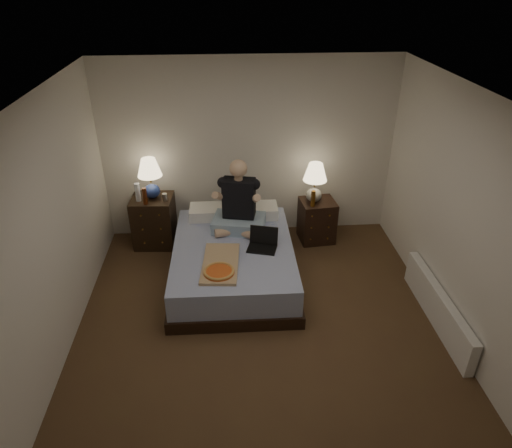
{
  "coord_description": "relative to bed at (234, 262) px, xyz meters",
  "views": [
    {
      "loc": [
        -0.33,
        -3.66,
        3.46
      ],
      "look_at": [
        0.0,
        0.9,
        0.85
      ],
      "focal_mm": 32.0,
      "sensor_mm": 36.0,
      "label": 1
    }
  ],
  "objects": [
    {
      "name": "ceiling",
      "position": [
        0.27,
        -1.03,
        2.26
      ],
      "size": [
        4.0,
        4.5,
        0.0
      ],
      "primitive_type": "cube",
      "rotation": [
        3.14,
        0.0,
        0.0
      ],
      "color": "white",
      "rests_on": "ground"
    },
    {
      "name": "nightstand_right",
      "position": [
        1.21,
        0.86,
        0.06
      ],
      "size": [
        0.51,
        0.47,
        0.61
      ],
      "primitive_type": "cube",
      "rotation": [
        0.0,
        0.0,
        0.1
      ],
      "color": "black",
      "rests_on": "floor"
    },
    {
      "name": "laptop",
      "position": [
        0.35,
        -0.1,
        0.36
      ],
      "size": [
        0.4,
        0.36,
        0.24
      ],
      "primitive_type": null,
      "rotation": [
        0.0,
        0.0,
        -0.27
      ],
      "color": "black",
      "rests_on": "bed"
    },
    {
      "name": "lamp_right",
      "position": [
        1.14,
        0.87,
        0.65
      ],
      "size": [
        0.37,
        0.37,
        0.56
      ],
      "primitive_type": null,
      "rotation": [
        0.0,
        0.0,
        0.18
      ],
      "color": "gray",
      "rests_on": "nightstand_right"
    },
    {
      "name": "wall_back",
      "position": [
        0.27,
        1.22,
        1.01
      ],
      "size": [
        4.0,
        0.0,
        2.5
      ],
      "primitive_type": "cube",
      "rotation": [
        1.57,
        0.0,
        0.0
      ],
      "color": "silver",
      "rests_on": "ground"
    },
    {
      "name": "pizza_box",
      "position": [
        -0.17,
        -0.59,
        0.28
      ],
      "size": [
        0.47,
        0.79,
        0.08
      ],
      "primitive_type": null,
      "rotation": [
        0.0,
        0.0,
        -0.09
      ],
      "color": "tan",
      "rests_on": "bed"
    },
    {
      "name": "nightstand_left",
      "position": [
        -1.07,
        0.92,
        0.11
      ],
      "size": [
        0.58,
        0.53,
        0.71
      ],
      "primitive_type": "cube",
      "rotation": [
        0.0,
        0.0,
        -0.07
      ],
      "color": "black",
      "rests_on": "floor"
    },
    {
      "name": "lamp_left",
      "position": [
        -1.06,
        0.94,
        0.75
      ],
      "size": [
        0.35,
        0.35,
        0.56
      ],
      "primitive_type": null,
      "rotation": [
        0.0,
        0.0,
        -0.09
      ],
      "color": "navy",
      "rests_on": "nightstand_left"
    },
    {
      "name": "floor",
      "position": [
        0.27,
        -1.03,
        -0.24
      ],
      "size": [
        4.0,
        4.5,
        0.0
      ],
      "primitive_type": "cube",
      "color": "brown",
      "rests_on": "ground"
    },
    {
      "name": "radiator",
      "position": [
        2.2,
        -0.97,
        -0.04
      ],
      "size": [
        0.1,
        1.6,
        0.4
      ],
      "primitive_type": "cube",
      "color": "white",
      "rests_on": "floor"
    },
    {
      "name": "soda_can",
      "position": [
        -0.88,
        0.84,
        0.52
      ],
      "size": [
        0.07,
        0.07,
        0.1
      ],
      "primitive_type": "cylinder",
      "color": "#BABBB5",
      "rests_on": "nightstand_left"
    },
    {
      "name": "person",
      "position": [
        0.09,
        0.4,
        0.71
      ],
      "size": [
        0.75,
        0.64,
        0.93
      ],
      "primitive_type": null,
      "rotation": [
        0.0,
        0.0,
        -0.21
      ],
      "color": "black",
      "rests_on": "bed"
    },
    {
      "name": "wall_left",
      "position": [
        -1.73,
        -1.03,
        1.01
      ],
      "size": [
        0.0,
        4.5,
        2.5
      ],
      "primitive_type": "cube",
      "rotation": [
        1.57,
        0.0,
        1.57
      ],
      "color": "silver",
      "rests_on": "ground"
    },
    {
      "name": "water_bottle",
      "position": [
        -1.23,
        0.85,
        0.6
      ],
      "size": [
        0.07,
        0.07,
        0.25
      ],
      "primitive_type": "cylinder",
      "color": "white",
      "rests_on": "nightstand_left"
    },
    {
      "name": "beer_bottle_left",
      "position": [
        -1.12,
        0.75,
        0.59
      ],
      "size": [
        0.06,
        0.06,
        0.23
      ],
      "primitive_type": "cylinder",
      "color": "#52210B",
      "rests_on": "nightstand_left"
    },
    {
      "name": "wall_right",
      "position": [
        2.27,
        -1.03,
        1.01
      ],
      "size": [
        0.0,
        4.5,
        2.5
      ],
      "primitive_type": "cube",
      "rotation": [
        1.57,
        0.0,
        -1.57
      ],
      "color": "silver",
      "rests_on": "ground"
    },
    {
      "name": "bed",
      "position": [
        0.0,
        0.0,
        0.0
      ],
      "size": [
        1.47,
        1.95,
        0.48
      ],
      "primitive_type": "cube",
      "rotation": [
        0.0,
        0.0,
        -0.01
      ],
      "color": "#586CB1",
      "rests_on": "floor"
    },
    {
      "name": "beer_bottle_right",
      "position": [
        1.1,
        0.72,
        0.48
      ],
      "size": [
        0.06,
        0.06,
        0.23
      ],
      "primitive_type": "cylinder",
      "color": "#59330C",
      "rests_on": "nightstand_right"
    }
  ]
}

